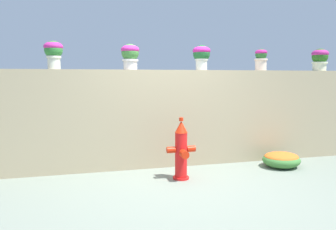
{
  "coord_description": "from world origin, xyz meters",
  "views": [
    {
      "loc": [
        -1.22,
        -3.99,
        1.48
      ],
      "look_at": [
        0.02,
        0.95,
        0.87
      ],
      "focal_mm": 34.07,
      "sensor_mm": 36.0,
      "label": 1
    }
  ],
  "objects_px": {
    "potted_plant_5": "(320,58)",
    "potted_plant_3": "(201,55)",
    "flower_bush_left": "(281,159)",
    "potted_plant_1": "(54,51)",
    "fire_hydrant": "(181,151)",
    "potted_plant_4": "(261,58)",
    "potted_plant_2": "(130,54)"
  },
  "relations": [
    {
      "from": "potted_plant_5",
      "to": "potted_plant_3",
      "type": "bearing_deg",
      "value": -179.86
    },
    {
      "from": "potted_plant_3",
      "to": "flower_bush_left",
      "type": "relative_size",
      "value": 0.66
    },
    {
      "from": "potted_plant_1",
      "to": "potted_plant_3",
      "type": "relative_size",
      "value": 1.02
    },
    {
      "from": "fire_hydrant",
      "to": "flower_bush_left",
      "type": "relative_size",
      "value": 1.45
    },
    {
      "from": "potted_plant_4",
      "to": "flower_bush_left",
      "type": "xyz_separation_m",
      "value": [
        0.08,
        -0.61,
        -1.69
      ]
    },
    {
      "from": "potted_plant_1",
      "to": "potted_plant_5",
      "type": "bearing_deg",
      "value": 0.11
    },
    {
      "from": "potted_plant_5",
      "to": "fire_hydrant",
      "type": "height_order",
      "value": "potted_plant_5"
    },
    {
      "from": "flower_bush_left",
      "to": "potted_plant_3",
      "type": "bearing_deg",
      "value": 154.32
    },
    {
      "from": "potted_plant_4",
      "to": "flower_bush_left",
      "type": "distance_m",
      "value": 1.79
    },
    {
      "from": "potted_plant_3",
      "to": "fire_hydrant",
      "type": "relative_size",
      "value": 0.46
    },
    {
      "from": "potted_plant_3",
      "to": "potted_plant_5",
      "type": "bearing_deg",
      "value": 0.14
    },
    {
      "from": "potted_plant_2",
      "to": "potted_plant_3",
      "type": "distance_m",
      "value": 1.2
    },
    {
      "from": "potted_plant_1",
      "to": "fire_hydrant",
      "type": "bearing_deg",
      "value": -23.58
    },
    {
      "from": "potted_plant_5",
      "to": "potted_plant_1",
      "type": "bearing_deg",
      "value": -179.89
    },
    {
      "from": "potted_plant_2",
      "to": "potted_plant_4",
      "type": "bearing_deg",
      "value": 0.54
    },
    {
      "from": "potted_plant_2",
      "to": "fire_hydrant",
      "type": "xyz_separation_m",
      "value": [
        0.62,
        -0.78,
        -1.43
      ]
    },
    {
      "from": "potted_plant_2",
      "to": "potted_plant_5",
      "type": "relative_size",
      "value": 0.99
    },
    {
      "from": "potted_plant_5",
      "to": "fire_hydrant",
      "type": "bearing_deg",
      "value": -164.95
    },
    {
      "from": "potted_plant_4",
      "to": "fire_hydrant",
      "type": "distance_m",
      "value": 2.35
    },
    {
      "from": "potted_plant_5",
      "to": "flower_bush_left",
      "type": "distance_m",
      "value": 2.12
    },
    {
      "from": "potted_plant_3",
      "to": "fire_hydrant",
      "type": "bearing_deg",
      "value": -126.62
    },
    {
      "from": "potted_plant_2",
      "to": "flower_bush_left",
      "type": "xyz_separation_m",
      "value": [
        2.41,
        -0.59,
        -1.71
      ]
    },
    {
      "from": "potted_plant_1",
      "to": "fire_hydrant",
      "type": "height_order",
      "value": "potted_plant_1"
    },
    {
      "from": "potted_plant_2",
      "to": "potted_plant_5",
      "type": "xyz_separation_m",
      "value": [
        3.53,
        -0.0,
        -0.0
      ]
    },
    {
      "from": "potted_plant_1",
      "to": "potted_plant_4",
      "type": "bearing_deg",
      "value": 0.53
    },
    {
      "from": "potted_plant_2",
      "to": "potted_plant_5",
      "type": "bearing_deg",
      "value": -0.02
    },
    {
      "from": "potted_plant_1",
      "to": "potted_plant_2",
      "type": "relative_size",
      "value": 1.04
    },
    {
      "from": "potted_plant_1",
      "to": "potted_plant_4",
      "type": "height_order",
      "value": "potted_plant_1"
    },
    {
      "from": "potted_plant_4",
      "to": "fire_hydrant",
      "type": "bearing_deg",
      "value": -154.73
    },
    {
      "from": "potted_plant_1",
      "to": "potted_plant_3",
      "type": "height_order",
      "value": "potted_plant_1"
    },
    {
      "from": "potted_plant_2",
      "to": "fire_hydrant",
      "type": "height_order",
      "value": "potted_plant_2"
    },
    {
      "from": "flower_bush_left",
      "to": "potted_plant_4",
      "type": "bearing_deg",
      "value": 97.7
    }
  ]
}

